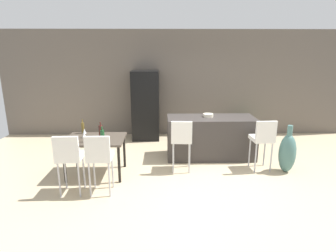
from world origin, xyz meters
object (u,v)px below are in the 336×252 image
dining_chair_near (69,155)px  floor_vase (287,153)px  bar_chair_middle (263,137)px  dining_table (95,142)px  potted_plant (244,125)px  wine_bottle_corner (83,128)px  refrigerator (146,105)px  fruit_bowl (208,115)px  wine_glass_middle (84,131)px  wine_bottle_near (102,136)px  bar_chair_left (182,138)px  wine_bottle_end (101,131)px  wine_glass_left (84,135)px  dining_chair_far (99,155)px  kitchen_island (211,137)px

dining_chair_near → floor_vase: 4.09m
bar_chair_middle → dining_table: (-3.26, -0.14, -0.04)m
dining_table → potted_plant: bearing=33.5°
wine_bottle_corner → refrigerator: 2.32m
bar_chair_middle → fruit_bowl: 1.30m
dining_chair_near → wine_glass_middle: bearing=86.6°
dining_table → dining_chair_near: (-0.25, -0.78, 0.04)m
wine_bottle_near → refrigerator: bearing=76.1°
dining_table → wine_bottle_near: (0.19, -0.21, 0.19)m
wine_bottle_corner → bar_chair_left: bearing=-5.9°
dining_chair_near → wine_bottle_end: dining_chair_near is taller
wine_bottle_corner → wine_glass_middle: wine_bottle_corner is taller
bar_chair_left → wine_glass_left: (-1.79, -0.36, 0.17)m
dining_chair_far → wine_bottle_near: bearing=95.8°
bar_chair_left → wine_bottle_near: bearing=-166.4°
refrigerator → kitchen_island: bearing=-43.2°
bar_chair_middle → wine_bottle_end: 3.17m
dining_chair_near → wine_bottle_near: 0.73m
kitchen_island → dining_chair_near: bearing=-147.0°
dining_chair_far → refrigerator: (0.58, 3.14, 0.22)m
dining_chair_near → bar_chair_middle: bearing=14.7°
dining_chair_far → wine_glass_middle: size_ratio=6.03×
bar_chair_left → wine_glass_middle: (-1.85, -0.10, 0.17)m
bar_chair_left → dining_chair_far: (-1.40, -0.92, 0.00)m
bar_chair_left → wine_glass_left: 1.83m
kitchen_island → wine_glass_middle: size_ratio=11.13×
kitchen_island → fruit_bowl: size_ratio=8.52×
wine_bottle_corner → wine_glass_left: (0.18, -0.57, 0.01)m
dining_chair_near → potted_plant: (3.79, 3.13, -0.34)m
dining_chair_far → fruit_bowl: 2.71m
bar_chair_left → dining_chair_near: size_ratio=1.00×
bar_chair_left → dining_chair_near: 2.11m
dining_chair_near → wine_bottle_corner: bearing=93.3°
wine_glass_middle → fruit_bowl: bearing=20.5°
dining_chair_far → bar_chair_middle: bearing=17.0°
dining_chair_far → wine_bottle_end: 0.88m
dining_chair_far → potted_plant: (3.29, 3.13, -0.34)m
dining_chair_far → wine_glass_left: size_ratio=6.03×
wine_bottle_corner → refrigerator: (1.14, 2.02, 0.07)m
wine_bottle_near → wine_glass_middle: size_ratio=1.64×
bar_chair_middle → wine_glass_middle: bearing=-178.3°
dining_chair_far → wine_bottle_end: size_ratio=3.55×
dining_chair_far → wine_bottle_corner: 1.26m
dining_chair_near → fruit_bowl: bearing=34.5°
wine_bottle_near → dining_chair_far: bearing=-84.2°
wine_glass_middle → fruit_bowl: 2.67m
wine_bottle_near → wine_glass_middle: bearing=147.4°
dining_table → wine_glass_left: (-0.13, -0.22, 0.20)m
wine_bottle_near → fruit_bowl: (2.11, 1.18, 0.10)m
bar_chair_left → bar_chair_middle: same height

